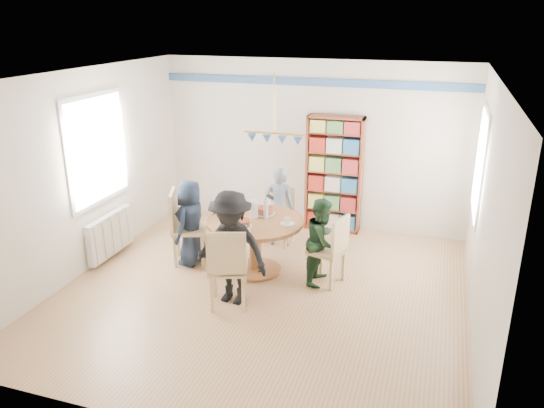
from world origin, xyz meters
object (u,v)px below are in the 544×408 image
at_px(person_right, 322,241).
at_px(person_near, 231,248).
at_px(chair_far, 281,213).
at_px(person_left, 191,223).
at_px(dining_table, 255,233).
at_px(chair_near, 227,265).
at_px(radiator, 110,234).
at_px(chair_left, 183,224).
at_px(bookshelf, 334,175).
at_px(chair_right, 332,247).
at_px(person_far, 279,207).

distance_m(person_right, person_near, 1.26).
bearing_deg(chair_far, person_left, -132.30).
xyz_separation_m(dining_table, chair_near, (0.02, -1.02, 0.01)).
bearing_deg(radiator, person_right, 3.80).
xyz_separation_m(radiator, chair_left, (1.07, 0.19, 0.23)).
relative_size(chair_far, person_right, 0.76).
xyz_separation_m(chair_near, person_right, (0.91, 1.00, 0.01)).
distance_m(chair_far, bookshelf, 1.10).
height_order(radiator, dining_table, dining_table).
height_order(chair_far, person_near, person_near).
height_order(person_near, bookshelf, bookshelf).
xyz_separation_m(dining_table, chair_far, (0.04, 1.04, -0.07)).
xyz_separation_m(dining_table, chair_right, (1.06, -0.03, -0.04)).
distance_m(radiator, chair_far, 2.52).
relative_size(chair_right, person_near, 0.66).
relative_size(chair_right, chair_near, 0.91).
xyz_separation_m(chair_far, person_right, (0.88, -1.06, 0.09)).
height_order(radiator, person_near, person_near).
bearing_deg(radiator, person_left, 8.64).
bearing_deg(person_near, chair_near, -79.64).
relative_size(person_near, bookshelf, 0.76).
xyz_separation_m(chair_near, person_far, (0.03, 1.97, 0.04)).
height_order(dining_table, person_far, person_far).
bearing_deg(chair_far, person_right, -50.01).
bearing_deg(radiator, chair_left, 9.82).
height_order(chair_right, bookshelf, bookshelf).
height_order(radiator, person_right, person_right).
xyz_separation_m(radiator, person_far, (2.19, 1.17, 0.26)).
relative_size(chair_right, person_left, 0.77).
height_order(radiator, chair_left, chair_left).
height_order(dining_table, chair_left, chair_left).
bearing_deg(dining_table, chair_left, -178.19).
distance_m(person_far, person_near, 1.81).
bearing_deg(chair_left, radiator, -170.18).
height_order(chair_left, person_left, person_left).
bearing_deg(person_far, chair_near, 80.65).
bearing_deg(person_left, chair_right, 93.99).
bearing_deg(chair_near, chair_far, 89.31).
distance_m(radiator, dining_table, 2.16).
height_order(person_left, person_near, person_near).
bearing_deg(dining_table, chair_far, 87.78).
bearing_deg(chair_near, bookshelf, 76.72).
relative_size(dining_table, chair_far, 1.48).
xyz_separation_m(chair_left, person_right, (1.99, 0.02, -0.00)).
bearing_deg(chair_near, person_right, 47.82).
distance_m(chair_left, person_near, 1.36).
bearing_deg(chair_left, dining_table, 1.81).
height_order(chair_left, person_far, person_far).
bearing_deg(bookshelf, dining_table, -110.65).
height_order(chair_near, person_left, person_left).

